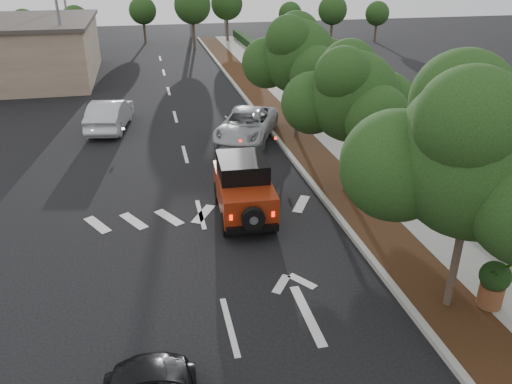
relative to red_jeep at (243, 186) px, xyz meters
name	(u,v)px	position (x,y,z in m)	size (l,w,h in m)	color
ground	(230,326)	(-1.49, -5.80, -1.03)	(120.00, 120.00, 0.00)	black
curb	(282,145)	(3.11, 6.20, -0.96)	(0.20, 70.00, 0.15)	#9E9B93
planting_strip	(302,144)	(4.11, 6.20, -0.97)	(1.80, 70.00, 0.12)	black
sidewalk	(339,141)	(6.01, 6.20, -0.97)	(2.00, 70.00, 0.12)	gray
hedge	(367,132)	(7.41, 6.20, -0.63)	(0.80, 70.00, 0.80)	black
transmission_tower	(209,37)	(4.51, 42.20, -1.03)	(7.00, 4.00, 28.00)	slate
street_tree_near	(446,307)	(4.11, -6.30, -1.03)	(3.80, 3.80, 5.92)	black
street_tree_mid	(345,193)	(4.11, 0.70, -1.03)	(3.20, 3.20, 5.32)	black
street_tree_far	(296,138)	(4.11, 7.20, -1.03)	(3.40, 3.40, 5.62)	black
light_pole_a	(70,89)	(-7.99, 20.20, -1.03)	(2.00, 0.22, 9.00)	slate
light_pole_b	(74,58)	(-8.99, 32.20, -1.03)	(2.00, 0.22, 9.00)	slate
red_jeep	(243,186)	(0.00, 0.00, 0.00)	(1.95, 4.04, 2.03)	black
silver_suv_ahead	(246,125)	(1.69, 7.68, -0.31)	(2.38, 5.17, 1.44)	#AEB1B6
silver_sedan_oncoming	(110,114)	(-4.92, 10.79, -0.26)	(1.63, 4.67, 1.54)	#B6B8BE
parked_suv	(4,79)	(-12.11, 20.62, -0.21)	(1.94, 4.82, 1.64)	#B6B8BF
terracotta_planter	(494,280)	(5.11, -6.58, -0.13)	(0.77, 0.77, 1.34)	brown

